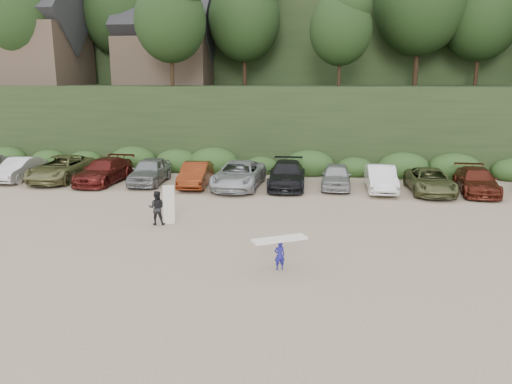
# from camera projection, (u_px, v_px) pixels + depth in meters

# --- Properties ---
(ground) EXTENTS (120.00, 120.00, 0.00)m
(ground) POSITION_uv_depth(u_px,v_px,m) (269.00, 238.00, 21.23)
(ground) COLOR tan
(ground) RESTS_ON ground
(hillside_backdrop) EXTENTS (90.00, 41.50, 28.00)m
(hillside_backdrop) POSITION_uv_depth(u_px,v_px,m) (306.00, 33.00, 53.37)
(hillside_backdrop) COLOR black
(hillside_backdrop) RESTS_ON ground
(parked_cars) EXTENTS (36.83, 6.34, 1.65)m
(parked_cars) POSITION_uv_depth(u_px,v_px,m) (223.00, 174.00, 31.19)
(parked_cars) COLOR #9B9B9F
(parked_cars) RESTS_ON ground
(child_surfer) EXTENTS (1.97, 1.43, 1.17)m
(child_surfer) POSITION_uv_depth(u_px,v_px,m) (280.00, 248.00, 17.62)
(child_surfer) COLOR navy
(child_surfer) RESTS_ON ground
(adult_surfer) EXTENTS (1.27, 0.69, 1.88)m
(adult_surfer) POSITION_uv_depth(u_px,v_px,m) (158.00, 207.00, 23.04)
(adult_surfer) COLOR black
(adult_surfer) RESTS_ON ground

